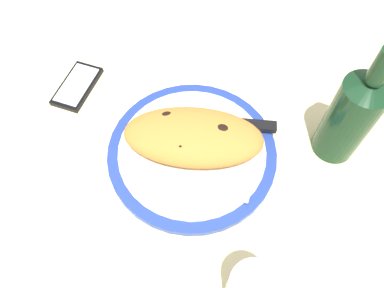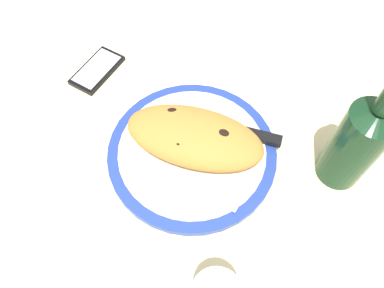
% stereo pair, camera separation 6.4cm
% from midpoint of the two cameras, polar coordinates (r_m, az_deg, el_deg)
% --- Properties ---
extents(ground_plane, '(1.50, 1.50, 0.03)m').
position_cam_midpoint_polar(ground_plane, '(0.69, -2.66, -2.44)').
color(ground_plane, beige).
extents(plate, '(0.30, 0.30, 0.02)m').
position_cam_midpoint_polar(plate, '(0.67, -2.75, -1.50)').
color(plate, '#233D99').
rests_on(plate, ground_plane).
extents(calzone, '(0.26, 0.16, 0.06)m').
position_cam_midpoint_polar(calzone, '(0.64, -2.45, 0.85)').
color(calzone, orange).
rests_on(calzone, plate).
extents(fork, '(0.18, 0.03, 0.00)m').
position_cam_midpoint_polar(fork, '(0.63, -0.43, -6.54)').
color(fork, silver).
rests_on(fork, plate).
extents(knife, '(0.21, 0.05, 0.01)m').
position_cam_midpoint_polar(knife, '(0.68, 4.17, 2.83)').
color(knife, silver).
rests_on(knife, plate).
extents(smartphone, '(0.07, 0.12, 0.01)m').
position_cam_midpoint_polar(smartphone, '(0.80, -19.45, 8.21)').
color(smartphone, black).
rests_on(smartphone, ground_plane).
extents(wine_bottle, '(0.08, 0.08, 0.24)m').
position_cam_midpoint_polar(wine_bottle, '(0.64, 20.67, 3.89)').
color(wine_bottle, '#14381E').
rests_on(wine_bottle, ground_plane).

